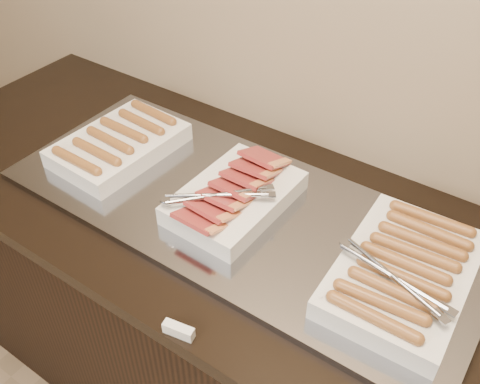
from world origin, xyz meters
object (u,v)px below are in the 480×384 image
counter (241,323)px  dish_center (234,196)px  dish_left (119,144)px  warming_tray (238,210)px  dish_right (403,272)px

counter → dish_center: (-0.02, -0.00, 0.50)m
dish_left → dish_center: bearing=2.1°
counter → warming_tray: size_ratio=1.72×
dish_left → dish_center: dish_center is taller
dish_left → counter: bearing=2.8°
warming_tray → counter: bearing=0.0°
counter → dish_right: size_ratio=5.24×
warming_tray → dish_right: (0.42, -0.00, 0.04)m
counter → dish_left: bearing=180.0°
counter → dish_left: 0.64m
dish_center → dish_left: bearing=-178.9°
counter → warming_tray: 0.46m
dish_center → counter: bearing=16.4°
counter → dish_center: dish_center is taller
dish_center → dish_right: (0.43, 0.00, -0.00)m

